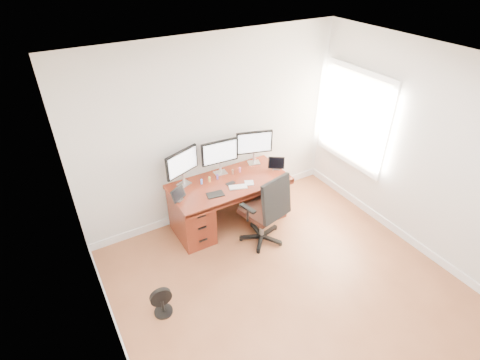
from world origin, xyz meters
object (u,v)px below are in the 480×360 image
floor_fan (162,302)px  monitor_center (220,153)px  desk (229,200)px  office_chair (265,220)px  keyboard (238,187)px

floor_fan → monitor_center: (1.46, 1.30, 0.91)m
desk → monitor_center: monitor_center is taller
floor_fan → desk: bearing=39.8°
office_chair → floor_fan: 1.75m
office_chair → keyboard: (-0.19, 0.41, 0.39)m
floor_fan → monitor_center: monitor_center is taller
desk → floor_fan: bearing=-144.0°
desk → floor_fan: size_ratio=4.60×
office_chair → monitor_center: 1.15m
desk → office_chair: office_chair is taller
floor_fan → monitor_center: size_ratio=0.67×
floor_fan → keyboard: 1.81m
monitor_center → keyboard: monitor_center is taller
keyboard → office_chair: bearing=-45.1°
office_chair → desk: bearing=97.3°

